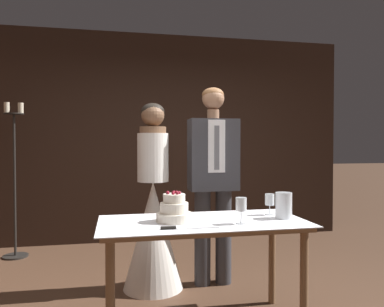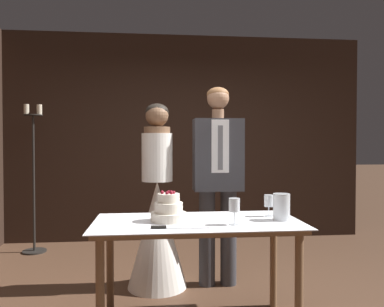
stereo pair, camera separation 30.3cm
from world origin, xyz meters
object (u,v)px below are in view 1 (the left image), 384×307
at_px(tiered_cake, 174,210).
at_px(hurricane_candle, 284,206).
at_px(bride, 153,220).
at_px(groom, 213,174).
at_px(cake_table, 203,234).
at_px(cake_knife, 178,228).
at_px(wine_glass_near, 241,205).
at_px(wine_glass_middle, 270,201).
at_px(candle_stand, 15,186).

height_order(tiered_cake, hurricane_candle, tiered_cake).
distance_m(bride, groom, 0.70).
distance_m(cake_table, cake_knife, 0.32).
xyz_separation_m(cake_table, bride, (-0.28, 0.78, -0.05)).
relative_size(wine_glass_near, groom, 0.10).
distance_m(wine_glass_middle, hurricane_candle, 0.16).
bearing_deg(candle_stand, cake_table, -49.23).
relative_size(wine_glass_middle, groom, 0.09).
distance_m(bride, candle_stand, 1.95).
relative_size(cake_table, wine_glass_near, 8.10).
bearing_deg(bride, cake_knife, -86.21).
relative_size(cake_table, tiered_cake, 5.76).
distance_m(cake_table, tiered_cake, 0.27).
height_order(cake_knife, hurricane_candle, hurricane_candle).
xyz_separation_m(hurricane_candle, groom, (-0.33, 0.81, 0.18)).
xyz_separation_m(bride, candle_stand, (-1.47, 1.25, 0.21)).
relative_size(wine_glass_middle, hurricane_candle, 0.85).
distance_m(hurricane_candle, candle_stand, 3.14).
bearing_deg(groom, cake_table, -109.75).
xyz_separation_m(bride, groom, (0.56, -0.00, 0.41)).
relative_size(groom, candle_stand, 1.03).
xyz_separation_m(hurricane_candle, candle_stand, (-2.36, 2.06, -0.02)).
bearing_deg(tiered_cake, groom, 57.56).
distance_m(wine_glass_near, wine_glass_middle, 0.42).
height_order(cake_knife, bride, bride).
bearing_deg(wine_glass_near, cake_knife, -171.14).
relative_size(cake_knife, wine_glass_near, 2.12).
height_order(cake_table, wine_glass_near, wine_glass_near).
bearing_deg(groom, cake_knife, -116.25).
xyz_separation_m(cake_knife, bride, (-0.07, 1.00, -0.15)).
height_order(cake_knife, candle_stand, candle_stand).
bearing_deg(bride, candle_stand, 139.61).
xyz_separation_m(tiered_cake, hurricane_candle, (0.81, -0.05, 0.01)).
relative_size(tiered_cake, bride, 0.15).
distance_m(tiered_cake, candle_stand, 2.54).
relative_size(wine_glass_near, candle_stand, 0.10).
bearing_deg(tiered_cake, candle_stand, 127.54).
xyz_separation_m(cake_table, tiered_cake, (-0.20, 0.02, 0.17)).
xyz_separation_m(hurricane_candle, bride, (-0.89, 0.81, -0.23)).
height_order(wine_glass_near, wine_glass_middle, wine_glass_near).
bearing_deg(bride, wine_glass_middle, -38.30).
bearing_deg(tiered_cake, cake_knife, -92.19).
xyz_separation_m(groom, candle_stand, (-2.03, 1.25, -0.21)).
relative_size(cake_knife, bride, 0.23).
height_order(cake_table, groom, groom).
height_order(groom, candle_stand, groom).
relative_size(tiered_cake, cake_knife, 0.66).
bearing_deg(cake_table, candle_stand, 130.77).
xyz_separation_m(tiered_cake, cake_knife, (-0.01, -0.24, -0.07)).
xyz_separation_m(tiered_cake, groom, (0.48, 0.76, 0.19)).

